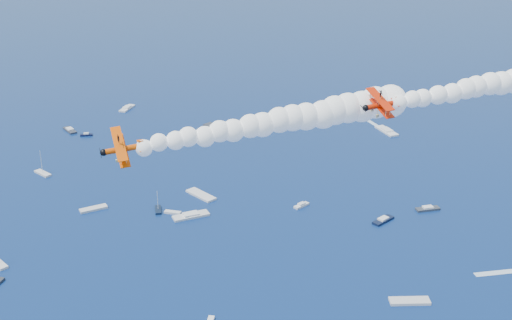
# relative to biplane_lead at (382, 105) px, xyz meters

# --- Properties ---
(biplane_lead) EXTENTS (9.78, 10.82, 6.79)m
(biplane_lead) POSITION_rel_biplane_lead_xyz_m (0.00, 0.00, 0.00)
(biplane_lead) COLOR red
(biplane_trail) EXTENTS (10.22, 11.36, 8.02)m
(biplane_trail) POSITION_rel_biplane_lead_xyz_m (-41.05, -14.16, -4.62)
(biplane_trail) COLOR #E34C04
(smoke_trail_lead) EXTENTS (52.06, 42.71, 9.61)m
(smoke_trail_lead) POSITION_rel_biplane_lead_xyz_m (22.56, 11.01, 1.87)
(smoke_trail_lead) COLOR white
(smoke_trail_trail) EXTENTS (52.01, 41.71, 9.61)m
(smoke_trail_trail) POSITION_rel_biplane_lead_xyz_m (-18.31, -3.53, -2.75)
(smoke_trail_trail) COLOR white
(spectator_boats) EXTENTS (231.20, 165.23, 0.70)m
(spectator_boats) POSITION_rel_biplane_lead_xyz_m (-39.38, 88.11, -61.22)
(spectator_boats) COLOR white
(spectator_boats) RESTS_ON ground
(boat_wakes) EXTENTS (103.36, 216.82, 0.04)m
(boat_wakes) POSITION_rel_biplane_lead_xyz_m (15.31, 64.51, -61.54)
(boat_wakes) COLOR white
(boat_wakes) RESTS_ON ground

